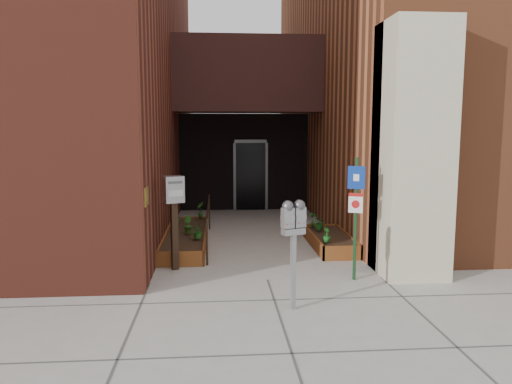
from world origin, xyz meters
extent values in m
plane|color=#9E9991|center=(0.00, 0.00, 0.00)|extent=(80.00, 80.00, 0.00)
cube|color=maroon|center=(-6.00, 6.70, 5.00)|extent=(8.00, 14.60, 10.00)
cube|color=#974C2C|center=(6.00, 7.15, 5.00)|extent=(8.00, 13.70, 10.00)
cube|color=#C4B697|center=(2.55, 0.20, 2.20)|extent=(1.10, 1.20, 4.40)
cube|color=black|center=(0.00, 6.00, 4.00)|extent=(4.20, 2.00, 2.00)
cube|color=black|center=(0.00, 7.40, 1.50)|extent=(4.00, 0.30, 3.00)
cube|color=black|center=(0.20, 7.22, 1.05)|extent=(0.90, 0.06, 2.10)
cube|color=#B79338|center=(-1.99, -0.20, 1.50)|extent=(0.04, 0.30, 0.30)
cube|color=brown|center=(-1.55, 0.92, 0.15)|extent=(0.90, 0.04, 0.30)
cube|color=brown|center=(-1.55, 4.48, 0.15)|extent=(0.90, 0.04, 0.30)
cube|color=brown|center=(-1.98, 2.70, 0.15)|extent=(0.04, 3.60, 0.30)
cube|color=brown|center=(-1.12, 2.70, 0.15)|extent=(0.04, 3.60, 0.30)
cube|color=black|center=(-1.55, 2.70, 0.13)|extent=(0.82, 3.52, 0.26)
cube|color=brown|center=(1.60, 1.12, 0.15)|extent=(0.80, 0.04, 0.30)
cube|color=brown|center=(1.60, 3.28, 0.15)|extent=(0.80, 0.04, 0.30)
cube|color=brown|center=(1.22, 2.20, 0.15)|extent=(0.04, 2.20, 0.30)
cube|color=brown|center=(1.98, 2.20, 0.15)|extent=(0.04, 2.20, 0.30)
cube|color=black|center=(1.60, 2.20, 0.13)|extent=(0.72, 2.12, 0.26)
cylinder|color=black|center=(-1.05, 1.00, 0.45)|extent=(0.04, 0.04, 0.90)
cylinder|color=black|center=(-1.05, 4.30, 0.45)|extent=(0.04, 0.04, 0.90)
cylinder|color=black|center=(-1.05, 2.65, 0.88)|extent=(0.04, 3.30, 0.04)
cube|color=#969698|center=(0.22, -1.39, 0.55)|extent=(0.09, 0.09, 1.11)
cube|color=#969698|center=(0.22, -1.39, 1.15)|extent=(0.36, 0.24, 0.09)
cube|color=#969698|center=(0.14, -1.42, 1.35)|extent=(0.19, 0.16, 0.29)
sphere|color=#59595B|center=(0.14, -1.42, 1.52)|extent=(0.16, 0.16, 0.16)
cube|color=white|center=(0.16, -1.48, 1.37)|extent=(0.10, 0.04, 0.06)
cube|color=#B21414|center=(0.16, -1.48, 1.28)|extent=(0.10, 0.04, 0.03)
cube|color=#969698|center=(0.31, -1.36, 1.35)|extent=(0.19, 0.16, 0.29)
sphere|color=#59595B|center=(0.31, -1.36, 1.52)|extent=(0.16, 0.16, 0.16)
cube|color=white|center=(0.33, -1.41, 1.37)|extent=(0.10, 0.04, 0.06)
cube|color=#B21414|center=(0.33, -1.41, 1.28)|extent=(0.10, 0.04, 0.03)
cube|color=#133418|center=(1.49, -0.09, 1.05)|extent=(0.06, 0.06, 2.11)
cube|color=navy|center=(1.48, -0.11, 1.77)|extent=(0.27, 0.14, 0.38)
cube|color=white|center=(1.48, -0.12, 1.77)|extent=(0.09, 0.05, 0.11)
cube|color=white|center=(1.48, -0.11, 1.34)|extent=(0.23, 0.12, 0.34)
cube|color=#B21414|center=(1.48, -0.12, 1.48)|extent=(0.22, 0.11, 0.06)
cylinder|color=#B21414|center=(1.47, -0.12, 1.32)|extent=(0.13, 0.07, 0.13)
cube|color=black|center=(-1.64, 0.77, 0.63)|extent=(0.15, 0.15, 1.26)
cube|color=#A9AAAC|center=(-1.64, 0.77, 1.49)|extent=(0.41, 0.36, 0.48)
cube|color=#59595B|center=(-1.59, 0.65, 1.63)|extent=(0.24, 0.10, 0.05)
cube|color=white|center=(-1.59, 0.65, 1.43)|extent=(0.26, 0.11, 0.11)
imported|color=#205D1A|center=(-1.25, 2.00, 0.46)|extent=(0.35, 0.35, 0.32)
imported|color=#2A5F1B|center=(-1.50, 2.52, 0.49)|extent=(0.29, 0.29, 0.39)
imported|color=#1E5D1A|center=(-1.85, 3.71, 0.47)|extent=(0.26, 0.26, 0.33)
imported|color=#205618|center=(-1.28, 4.30, 0.51)|extent=(0.28, 0.28, 0.41)
imported|color=#1C631F|center=(1.35, 1.46, 0.45)|extent=(0.23, 0.23, 0.29)
imported|color=#265D1A|center=(1.35, 2.95, 0.47)|extent=(0.24, 0.24, 0.35)
imported|color=#185418|center=(1.44, 2.62, 0.47)|extent=(0.37, 0.37, 0.34)
camera|label=1|loc=(-0.85, -8.25, 2.64)|focal=35.00mm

